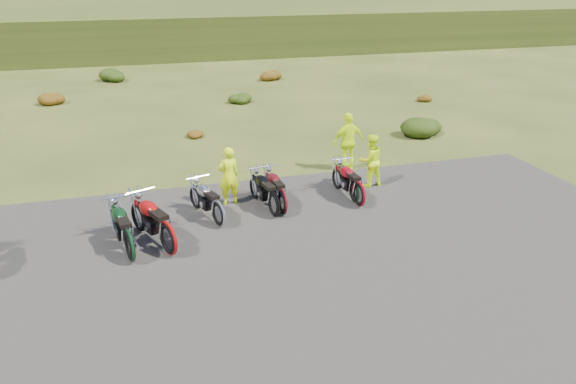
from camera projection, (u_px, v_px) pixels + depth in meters
name	position (u px, v px, depth m)	size (l,w,h in m)	color
ground	(259.00, 240.00, 13.63)	(300.00, 300.00, 0.00)	#333E14
gravel_pad	(281.00, 281.00, 11.85)	(20.00, 12.00, 0.04)	black
hill_slope	(146.00, 30.00, 58.12)	(300.00, 46.00, 3.00)	#334015
shrub_2	(50.00, 97.00, 26.65)	(1.30, 1.30, 0.77)	#6B330D
shrub_3	(113.00, 73.00, 32.09)	(1.56, 1.56, 0.92)	#22360D
shrub_4	(193.00, 132.00, 21.63)	(0.77, 0.77, 0.45)	#6B330D
shrub_5	(239.00, 97.00, 27.07)	(1.03, 1.03, 0.61)	#22360D
shrub_6	(270.00, 73.00, 32.51)	(1.30, 1.30, 0.77)	#6B330D
shrub_7	(423.00, 123.00, 21.93)	(1.56, 1.56, 0.92)	#22360D
shrub_8	(422.00, 97.00, 27.49)	(0.77, 0.77, 0.45)	#6B330D
motorcycle_1	(170.00, 255.00, 12.91)	(2.32, 0.77, 1.22)	#9C0B0B
motorcycle_2	(132.00, 262.00, 12.63)	(2.17, 0.72, 1.14)	black
motorcycle_3	(219.00, 227.00, 14.31)	(1.97, 0.66, 1.03)	#A9AAAE
motorcycle_4	(283.00, 215.00, 15.02)	(1.96, 0.65, 1.03)	#4E0D11
motorcycle_5	(274.00, 217.00, 14.87)	(1.99, 0.66, 1.04)	black
motorcycle_6	(358.00, 207.00, 15.51)	(2.00, 0.67, 1.05)	maroon
motorcycle_7	(354.00, 203.00, 15.76)	(1.88, 0.63, 0.98)	black
person_middle	(229.00, 177.00, 15.36)	(0.60, 0.39, 1.64)	#D3F20C
person_right_a	(370.00, 161.00, 16.66)	(0.77, 0.60, 1.59)	#D3F20C
person_right_b	(348.00, 142.00, 17.97)	(1.10, 0.46, 1.87)	#D3F20C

